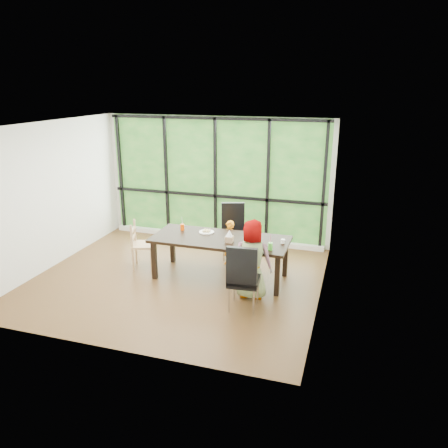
% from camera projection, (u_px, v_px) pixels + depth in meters
% --- Properties ---
extents(ground, '(5.00, 5.00, 0.00)m').
position_uv_depth(ground, '(177.00, 279.00, 7.76)').
color(ground, black).
rests_on(ground, ground).
extents(back_wall, '(5.00, 0.00, 5.00)m').
position_uv_depth(back_wall, '(216.00, 180.00, 9.39)').
color(back_wall, silver).
rests_on(back_wall, ground).
extents(foliage_backdrop, '(4.80, 0.02, 2.65)m').
position_uv_depth(foliage_backdrop, '(216.00, 180.00, 9.37)').
color(foliage_backdrop, '#1D4A1D').
rests_on(foliage_backdrop, back_wall).
extents(window_mullions, '(4.80, 0.06, 2.65)m').
position_uv_depth(window_mullions, '(215.00, 180.00, 9.33)').
color(window_mullions, black).
rests_on(window_mullions, back_wall).
extents(window_sill, '(4.80, 0.12, 0.10)m').
position_uv_depth(window_sill, '(215.00, 237.00, 9.70)').
color(window_sill, silver).
rests_on(window_sill, ground).
extents(dining_table, '(2.44, 1.08, 0.75)m').
position_uv_depth(dining_table, '(220.00, 258.00, 7.72)').
color(dining_table, black).
rests_on(dining_table, ground).
extents(chair_window_leather, '(0.58, 0.58, 1.08)m').
position_uv_depth(chair_window_leather, '(233.00, 232.00, 8.58)').
color(chair_window_leather, black).
rests_on(chair_window_leather, ground).
extents(chair_interior_leather, '(0.49, 0.49, 1.08)m').
position_uv_depth(chair_interior_leather, '(244.00, 276.00, 6.59)').
color(chair_interior_leather, black).
rests_on(chair_interior_leather, ground).
extents(chair_end_beech, '(0.51, 0.53, 0.90)m').
position_uv_depth(chair_end_beech, '(143.00, 245.00, 8.13)').
color(chair_end_beech, tan).
rests_on(chair_end_beech, ground).
extents(child_toddler, '(0.37, 0.29, 0.88)m').
position_uv_depth(child_toddler, '(230.00, 243.00, 8.24)').
color(child_toddler, orange).
rests_on(child_toddler, ground).
extents(child_older, '(0.66, 0.45, 1.31)m').
position_uv_depth(child_older, '(252.00, 259.00, 6.92)').
color(child_older, slate).
rests_on(child_older, ground).
extents(placemat, '(0.41, 0.30, 0.01)m').
position_uv_depth(placemat, '(252.00, 246.00, 7.21)').
color(placemat, tan).
rests_on(placemat, dining_table).
extents(plate_far, '(0.27, 0.27, 0.02)m').
position_uv_depth(plate_far, '(207.00, 232.00, 7.88)').
color(plate_far, white).
rests_on(plate_far, dining_table).
extents(plate_near, '(0.24, 0.24, 0.02)m').
position_uv_depth(plate_near, '(255.00, 246.00, 7.22)').
color(plate_near, white).
rests_on(plate_near, dining_table).
extents(orange_cup, '(0.07, 0.07, 0.11)m').
position_uv_depth(orange_cup, '(182.00, 227.00, 8.00)').
color(orange_cup, '#FF4E00').
rests_on(orange_cup, dining_table).
extents(green_cup, '(0.08, 0.08, 0.12)m').
position_uv_depth(green_cup, '(270.00, 246.00, 7.04)').
color(green_cup, '#56D73F').
rests_on(green_cup, dining_table).
extents(white_mug, '(0.07, 0.07, 0.07)m').
position_uv_depth(white_mug, '(283.00, 241.00, 7.34)').
color(white_mug, white).
rests_on(white_mug, dining_table).
extents(tissue_box, '(0.13, 0.13, 0.11)m').
position_uv_depth(tissue_box, '(229.00, 239.00, 7.39)').
color(tissue_box, tan).
rests_on(tissue_box, dining_table).
extents(crepe_rolls_far, '(0.15, 0.12, 0.04)m').
position_uv_depth(crepe_rolls_far, '(207.00, 231.00, 7.87)').
color(crepe_rolls_far, tan).
rests_on(crepe_rolls_far, plate_far).
extents(crepe_rolls_near, '(0.05, 0.12, 0.04)m').
position_uv_depth(crepe_rolls_near, '(255.00, 244.00, 7.21)').
color(crepe_rolls_near, tan).
rests_on(crepe_rolls_near, plate_near).
extents(straw_white, '(0.01, 0.04, 0.20)m').
position_uv_depth(straw_white, '(182.00, 222.00, 7.97)').
color(straw_white, white).
rests_on(straw_white, orange_cup).
extents(straw_pink, '(0.01, 0.04, 0.20)m').
position_uv_depth(straw_pink, '(271.00, 240.00, 7.01)').
color(straw_pink, pink).
rests_on(straw_pink, green_cup).
extents(tissue, '(0.12, 0.12, 0.11)m').
position_uv_depth(tissue, '(229.00, 233.00, 7.35)').
color(tissue, white).
rests_on(tissue, tissue_box).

